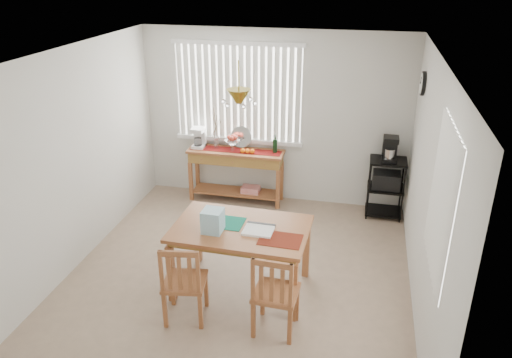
% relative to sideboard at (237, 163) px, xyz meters
% --- Properties ---
extents(ground, '(4.00, 4.50, 0.01)m').
position_rel_sideboard_xyz_m(ground, '(0.54, -2.02, -0.62)').
color(ground, tan).
extents(room_shell, '(4.20, 4.70, 2.70)m').
position_rel_sideboard_xyz_m(room_shell, '(0.54, -2.01, 1.07)').
color(room_shell, silver).
rests_on(room_shell, ground).
extents(sideboard, '(1.46, 0.41, 0.82)m').
position_rel_sideboard_xyz_m(sideboard, '(0.00, 0.00, 0.00)').
color(sideboard, '#9E5E35').
rests_on(sideboard, ground).
extents(sideboard_items, '(1.39, 0.34, 0.63)m').
position_rel_sideboard_xyz_m(sideboard_items, '(-0.25, 0.01, 0.33)').
color(sideboard_items, maroon).
rests_on(sideboard_items, sideboard).
extents(wire_cart, '(0.51, 0.41, 0.87)m').
position_rel_sideboard_xyz_m(wire_cart, '(2.24, -0.02, -0.09)').
color(wire_cart, black).
rests_on(wire_cart, ground).
extents(cart_items, '(0.21, 0.25, 0.36)m').
position_rel_sideboard_xyz_m(cart_items, '(2.24, -0.02, 0.42)').
color(cart_items, black).
rests_on(cart_items, wire_cart).
extents(dining_table, '(1.51, 0.99, 0.79)m').
position_rel_sideboard_xyz_m(dining_table, '(0.63, -2.21, 0.08)').
color(dining_table, '#9E5E35').
rests_on(dining_table, ground).
extents(table_items, '(1.13, 0.56, 0.25)m').
position_rel_sideboard_xyz_m(table_items, '(0.48, -2.33, 0.27)').
color(table_items, '#15785E').
rests_on(table_items, dining_table).
extents(chair_left, '(0.49, 0.49, 0.92)m').
position_rel_sideboard_xyz_m(chair_left, '(0.19, -2.87, -0.17)').
color(chair_left, '#9E5E35').
rests_on(chair_left, ground).
extents(chair_right, '(0.45, 0.45, 0.93)m').
position_rel_sideboard_xyz_m(chair_right, '(1.14, -2.86, -0.16)').
color(chair_right, '#9E5E35').
rests_on(chair_right, ground).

